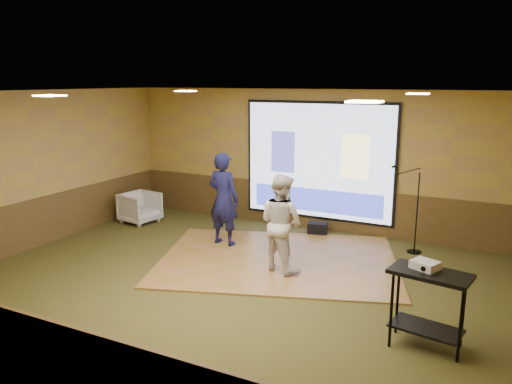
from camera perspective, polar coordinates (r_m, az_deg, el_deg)
The scene contains 18 objects.
ground at distance 8.03m, azimuth -1.56°, elevation -10.65°, with size 9.00×9.00×0.00m, color #283618.
room_shell at distance 7.46m, azimuth -1.66°, elevation 4.29°, with size 9.04×7.04×3.02m.
wainscot_back at distance 10.91m, azimuth 7.04°, elevation -1.77°, with size 9.00×0.04×0.95m, color #443416.
wainscot_front at distance 5.35m, azimuth -20.40°, elevation -18.61°, with size 9.00×0.04×0.95m, color #443416.
wainscot_left at distance 10.63m, azimuth -23.46°, elevation -3.14°, with size 0.04×7.00×0.95m, color #443416.
projector_screen at distance 10.67m, azimuth 7.10°, elevation 3.38°, with size 3.32×0.06×2.52m.
downlight_nw at distance 10.06m, azimuth -8.05°, elevation 11.36°, with size 0.32×0.32×0.02m, color #FFE7BF.
downlight_ne at distance 8.40m, azimuth 18.03°, elevation 10.63°, with size 0.32×0.32×0.02m, color #FFE7BF.
downlight_sw at distance 7.57m, azimuth -22.50°, elevation 10.14°, with size 0.32×0.32×0.02m, color #FFE7BF.
downlight_se at distance 5.17m, azimuth 12.32°, elevation 10.05°, with size 0.32×0.32×0.02m, color #FFE7BF.
dance_floor at distance 9.09m, azimuth 2.53°, elevation -7.71°, with size 4.18×3.18×0.03m, color #9C6839.
player_left at distance 9.66m, azimuth -3.74°, elevation -0.79°, with size 0.66×0.43×1.81m, color #151643.
player_right at distance 8.34m, azimuth 2.89°, elevation -3.52°, with size 0.80×0.63×1.65m, color beige.
av_table at distance 6.41m, azimuth 19.12°, elevation -11.02°, with size 0.92×0.49×0.97m.
projector at distance 6.36m, azimuth 18.76°, elevation -7.90°, with size 0.30×0.25×0.10m, color silver.
mic_stand at distance 9.81m, azimuth 17.48°, elevation -3.81°, with size 0.65×0.27×1.65m.
banquet_chair at distance 11.64m, azimuth -13.12°, elevation -1.75°, with size 0.74×0.76×0.69m, color gray.
duffel_bag at distance 10.60m, azimuth 7.05°, elevation -4.17°, with size 0.40×0.27×0.25m, color black.
Camera 1 is at (3.48, -6.50, 3.18)m, focal length 35.00 mm.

